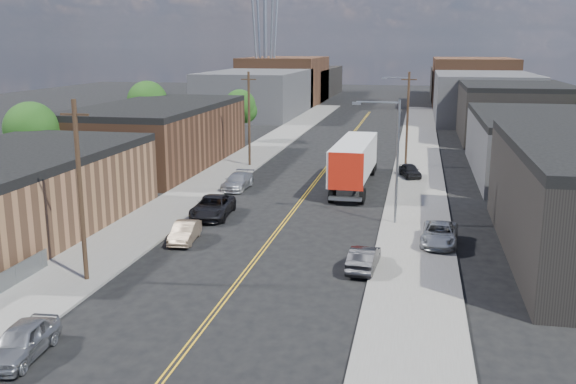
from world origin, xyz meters
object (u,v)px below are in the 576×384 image
at_px(car_right_lot_c, 410,170).
at_px(car_left_d, 238,181).
at_px(semi_truck, 356,159).
at_px(car_right_oncoming, 364,258).
at_px(car_right_lot_a, 439,234).
at_px(car_left_b, 185,232).
at_px(car_left_a, 22,341).
at_px(car_left_c, 213,207).

bearing_deg(car_right_lot_c, car_left_d, -169.67).
relative_size(semi_truck, car_left_d, 3.36).
bearing_deg(car_left_d, semi_truck, 23.20).
distance_m(car_right_oncoming, car_right_lot_a, 7.03).
height_order(car_right_lot_a, car_right_lot_c, car_right_lot_a).
distance_m(car_left_b, car_right_lot_a, 16.63).
xyz_separation_m(car_left_a, car_left_b, (0.94, 16.63, -0.08)).
relative_size(semi_truck, car_right_lot_c, 4.42).
bearing_deg(car_left_d, car_left_b, -84.39).
bearing_deg(car_right_lot_c, car_left_a, -127.64).
bearing_deg(car_right_lot_a, car_left_d, 146.16).
distance_m(car_right_lot_a, car_right_lot_c, 21.62).
height_order(car_left_c, car_right_oncoming, car_left_c).
relative_size(semi_truck, car_right_oncoming, 3.92).
distance_m(semi_truck, car_left_d, 11.09).
bearing_deg(car_left_b, car_left_a, -99.39).
distance_m(car_left_d, car_right_lot_a, 22.10).
xyz_separation_m(semi_truck, car_left_b, (-9.29, -19.93, -1.82)).
bearing_deg(car_left_b, semi_truck, 58.88).
distance_m(car_left_d, car_right_lot_c, 17.08).
xyz_separation_m(car_left_d, car_right_lot_a, (17.40, -13.63, 0.11)).
xyz_separation_m(semi_truck, car_right_lot_c, (4.93, 3.96, -1.69)).
relative_size(car_left_b, car_left_c, 0.70).
bearing_deg(car_right_lot_a, car_left_b, -167.50).
bearing_deg(car_left_c, car_left_d, 90.26).
relative_size(car_left_b, car_right_oncoming, 0.94).
bearing_deg(semi_truck, car_left_b, -113.36).
distance_m(car_left_b, car_left_d, 16.05).
bearing_deg(semi_truck, car_right_lot_c, 40.42).
distance_m(car_left_c, car_left_d, 9.69).
height_order(car_left_a, car_left_d, car_left_a).
height_order(car_left_a, car_right_lot_a, car_right_lot_a).
bearing_deg(car_left_d, car_left_a, -87.75).
distance_m(car_left_a, car_left_c, 23.00).
xyz_separation_m(car_left_b, car_right_lot_c, (14.21, 23.90, 0.13)).
relative_size(car_left_a, car_right_oncoming, 1.02).
distance_m(car_left_a, car_left_b, 16.66).
xyz_separation_m(car_right_lot_a, car_right_lot_c, (-2.25, 21.50, -0.04)).
bearing_deg(car_right_lot_a, car_right_lot_c, 100.19).
height_order(car_left_b, car_right_oncoming, car_right_oncoming).
bearing_deg(car_left_c, car_right_oncoming, -42.14).
bearing_deg(car_right_oncoming, car_left_b, -10.60).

